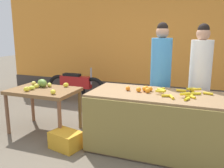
{
  "coord_description": "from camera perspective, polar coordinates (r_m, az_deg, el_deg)",
  "views": [
    {
      "loc": [
        1.07,
        -3.35,
        1.73
      ],
      "look_at": [
        -0.26,
        0.15,
        0.91
      ],
      "focal_mm": 38.96,
      "sensor_mm": 36.0,
      "label": 1
    }
  ],
  "objects": [
    {
      "name": "side_table_wooden",
      "position": [
        4.33,
        -15.77,
        -2.35
      ],
      "size": [
        1.14,
        0.75,
        0.76
      ],
      "color": "brown",
      "rests_on": "ground"
    },
    {
      "name": "vendor_woman_blue_shirt",
      "position": [
        4.17,
        11.29,
        1.25
      ],
      "size": [
        0.34,
        0.34,
        1.87
      ],
      "color": "#33333D",
      "rests_on": "ground"
    },
    {
      "name": "produce_sack",
      "position": [
        4.61,
        -2.13,
        -5.82
      ],
      "size": [
        0.35,
        0.4,
        0.59
      ],
      "primitive_type": "ellipsoid",
      "rotation": [
        0.0,
        0.0,
        1.73
      ],
      "color": "maroon",
      "rests_on": "ground"
    },
    {
      "name": "orange_pile",
      "position": [
        3.58,
        7.37,
        -1.19
      ],
      "size": [
        0.39,
        0.19,
        0.09
      ],
      "color": "orange",
      "rests_on": "fruit_stall_counter"
    },
    {
      "name": "banana_bunch_pile",
      "position": [
        3.52,
        16.23,
        -2.0
      ],
      "size": [
        0.77,
        0.63,
        0.07
      ],
      "color": "gold",
      "rests_on": "fruit_stall_counter"
    },
    {
      "name": "market_wall_back",
      "position": [
        6.31,
        11.23,
        10.68
      ],
      "size": [
        9.08,
        0.23,
        3.21
      ],
      "color": "orange",
      "rests_on": "ground"
    },
    {
      "name": "fruit_stall_counter",
      "position": [
        3.62,
        11.15,
        -8.93
      ],
      "size": [
        2.04,
        0.91,
        0.86
      ],
      "color": "olive",
      "rests_on": "ground"
    },
    {
      "name": "ground_plane",
      "position": [
        3.92,
        2.86,
        -13.84
      ],
      "size": [
        24.0,
        24.0,
        0.0
      ],
      "primitive_type": "plane",
      "color": "#665B4C"
    },
    {
      "name": "produce_crate",
      "position": [
        3.8,
        -10.81,
        -12.8
      ],
      "size": [
        0.5,
        0.41,
        0.26
      ],
      "primitive_type": "cube",
      "rotation": [
        0.0,
        0.0,
        -0.23
      ],
      "color": "gold",
      "rests_on": "ground"
    },
    {
      "name": "vendor_woman_white_shirt",
      "position": [
        4.15,
        19.85,
        0.52
      ],
      "size": [
        0.34,
        0.34,
        1.84
      ],
      "color": "#33333D",
      "rests_on": "ground"
    },
    {
      "name": "parked_motorcycle",
      "position": [
        6.07,
        -8.51,
        -0.44
      ],
      "size": [
        1.6,
        0.18,
        0.88
      ],
      "color": "black",
      "rests_on": "ground"
    },
    {
      "name": "mango_papaya_pile",
      "position": [
        4.42,
        -16.02,
        -0.14
      ],
      "size": [
        0.83,
        0.63,
        0.14
      ],
      "color": "yellow",
      "rests_on": "side_table_wooden"
    }
  ]
}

